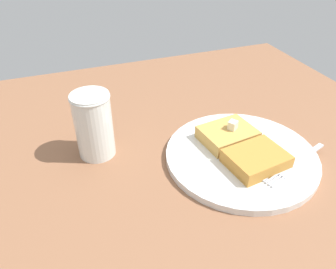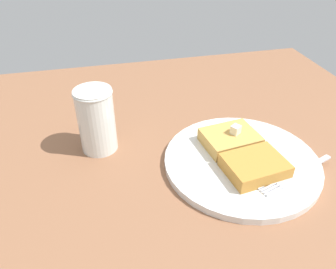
{
  "view_description": "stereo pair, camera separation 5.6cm",
  "coord_description": "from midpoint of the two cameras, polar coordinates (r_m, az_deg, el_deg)",
  "views": [
    {
      "loc": [
        37.8,
        -17.52,
        39.05
      ],
      "look_at": [
        -5.48,
        -1.57,
        6.54
      ],
      "focal_mm": 35.0,
      "sensor_mm": 36.0,
      "label": 1
    },
    {
      "loc": [
        39.42,
        -12.12,
        39.05
      ],
      "look_at": [
        -5.48,
        -1.57,
        6.54
      ],
      "focal_mm": 35.0,
      "sensor_mm": 36.0,
      "label": 2
    }
  ],
  "objects": [
    {
      "name": "table_surface",
      "position": [
        0.56,
        0.57,
        -7.43
      ],
      "size": [
        97.78,
        97.78,
        2.04
      ],
      "primitive_type": "cube",
      "color": "brown",
      "rests_on": "ground"
    },
    {
      "name": "plate",
      "position": [
        0.59,
        9.75,
        -3.51
      ],
      "size": [
        26.53,
        26.53,
        1.25
      ],
      "color": "silver",
      "rests_on": "table_surface"
    },
    {
      "name": "toast_slice_left",
      "position": [
        0.6,
        7.71,
        -0.16
      ],
      "size": [
        8.7,
        10.36,
        2.42
      ],
      "primitive_type": "cube",
      "rotation": [
        0.0,
        0.0,
        0.14
      ],
      "color": "gold",
      "rests_on": "plate"
    },
    {
      "name": "toast_slice_middle",
      "position": [
        0.55,
        12.32,
        -4.33
      ],
      "size": [
        8.7,
        10.36,
        2.42
      ],
      "primitive_type": "cube",
      "rotation": [
        0.0,
        0.0,
        0.14
      ],
      "color": "#BE8134",
      "rests_on": "plate"
    },
    {
      "name": "butter_pat_primary",
      "position": [
        0.59,
        8.57,
        1.54
      ],
      "size": [
        2.05,
        2.09,
        1.57
      ],
      "primitive_type": "cube",
      "rotation": [
        0.0,
        0.0,
        2.17
      ],
      "color": "#F4EDCA",
      "rests_on": "toast_slice_left"
    },
    {
      "name": "fork",
      "position": [
        0.57,
        18.32,
        -5.25
      ],
      "size": [
        6.63,
        15.58,
        0.36
      ],
      "color": "silver",
      "rests_on": "plate"
    },
    {
      "name": "syrup_jar",
      "position": [
        0.58,
        -15.49,
        1.23
      ],
      "size": [
        6.74,
        6.74,
        11.89
      ],
      "color": "#391A0C",
      "rests_on": "table_surface"
    }
  ]
}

